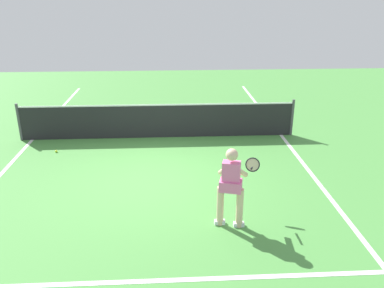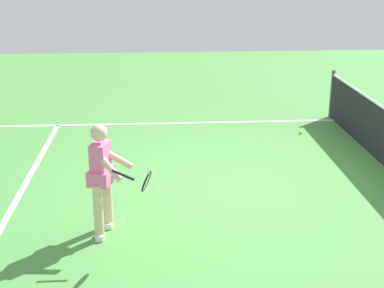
% 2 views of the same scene
% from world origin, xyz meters
% --- Properties ---
extents(ground_plane, '(26.91, 26.91, 0.00)m').
position_xyz_m(ground_plane, '(0.00, 0.00, 0.00)').
color(ground_plane, '#4C9342').
extents(service_line_marking, '(7.47, 0.10, 0.01)m').
position_xyz_m(service_line_marking, '(0.00, -3.52, 0.00)').
color(service_line_marking, white).
rests_on(service_line_marking, ground).
extents(sideline_left_marking, '(0.10, 18.70, 0.01)m').
position_xyz_m(sideline_left_marking, '(-3.73, 0.00, 0.00)').
color(sideline_left_marking, white).
rests_on(sideline_left_marking, ground).
extents(tennis_player, '(0.94, 0.89, 1.55)m').
position_xyz_m(tennis_player, '(1.45, -2.03, 0.85)').
color(tennis_player, beige).
rests_on(tennis_player, ground).
extents(tennis_ball_near, '(0.07, 0.07, 0.07)m').
position_xyz_m(tennis_ball_near, '(-2.77, 1.76, 0.03)').
color(tennis_ball_near, '#D1E533').
rests_on(tennis_ball_near, ground).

